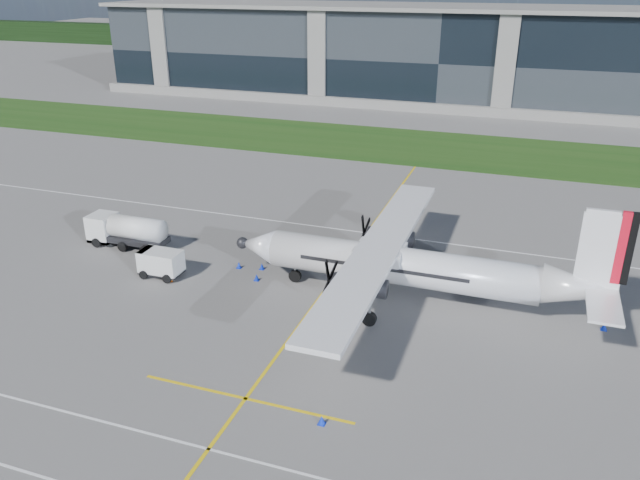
% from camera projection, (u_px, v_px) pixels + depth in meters
% --- Properties ---
extents(ground, '(400.00, 400.00, 0.00)m').
position_uv_depth(ground, '(392.00, 162.00, 73.49)').
color(ground, '#63605D').
rests_on(ground, ground).
extents(grass_strip, '(400.00, 18.00, 0.04)m').
position_uv_depth(grass_strip, '(406.00, 146.00, 80.42)').
color(grass_strip, '#193F11').
rests_on(grass_strip, ground).
extents(terminal_building, '(120.00, 20.00, 15.00)m').
position_uv_depth(terminal_building, '(448.00, 57.00, 105.21)').
color(terminal_building, black).
rests_on(terminal_building, ground).
extents(tree_line, '(400.00, 6.00, 6.00)m').
position_uv_depth(tree_line, '(483.00, 47.00, 159.00)').
color(tree_line, black).
rests_on(tree_line, ground).
extents(yellow_taxiway_centerline, '(0.20, 70.00, 0.01)m').
position_uv_depth(yellow_taxiway_centerline, '(338.00, 272.00, 46.57)').
color(yellow_taxiway_centerline, yellow).
rests_on(yellow_taxiway_centerline, ground).
extents(turboprop_aircraft, '(25.64, 26.59, 7.98)m').
position_uv_depth(turboprop_aircraft, '(415.00, 247.00, 40.92)').
color(turboprop_aircraft, white).
rests_on(turboprop_aircraft, ground).
extents(fuel_tanker_truck, '(7.05, 2.29, 2.64)m').
position_uv_depth(fuel_tanker_truck, '(122.00, 230.00, 50.54)').
color(fuel_tanker_truck, silver).
rests_on(fuel_tanker_truck, ground).
extents(baggage_tug, '(3.26, 1.95, 1.95)m').
position_uv_depth(baggage_tug, '(161.00, 264.00, 45.58)').
color(baggage_tug, silver).
rests_on(baggage_tug, ground).
extents(ground_crew_person, '(0.76, 0.93, 1.99)m').
position_uv_depth(ground_crew_person, '(171.00, 268.00, 44.83)').
color(ground_crew_person, '#F25907').
rests_on(ground_crew_person, ground).
extents(safety_cone_nose_port, '(0.36, 0.36, 0.50)m').
position_uv_depth(safety_cone_nose_port, '(257.00, 277.00, 45.17)').
color(safety_cone_nose_port, '#0B26BF').
rests_on(safety_cone_nose_port, ground).
extents(safety_cone_nose_stbd, '(0.36, 0.36, 0.50)m').
position_uv_depth(safety_cone_nose_stbd, '(262.00, 266.00, 46.87)').
color(safety_cone_nose_stbd, '#0B26BF').
rests_on(safety_cone_nose_stbd, ground).
extents(safety_cone_stbdwing, '(0.36, 0.36, 0.50)m').
position_uv_depth(safety_cone_stbdwing, '(412.00, 223.00, 54.92)').
color(safety_cone_stbdwing, '#0B26BF').
rests_on(safety_cone_stbdwing, ground).
extents(safety_cone_fwd, '(0.36, 0.36, 0.50)m').
position_uv_depth(safety_cone_fwd, '(239.00, 265.00, 47.07)').
color(safety_cone_fwd, '#0B26BF').
rests_on(safety_cone_fwd, ground).
extents(safety_cone_portwing, '(0.36, 0.36, 0.50)m').
position_uv_depth(safety_cone_portwing, '(322.00, 420.00, 30.78)').
color(safety_cone_portwing, '#0B26BF').
rests_on(safety_cone_portwing, ground).
extents(safety_cone_tail, '(0.36, 0.36, 0.50)m').
position_uv_depth(safety_cone_tail, '(604.00, 326.00, 38.91)').
color(safety_cone_tail, '#0B26BF').
rests_on(safety_cone_tail, ground).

